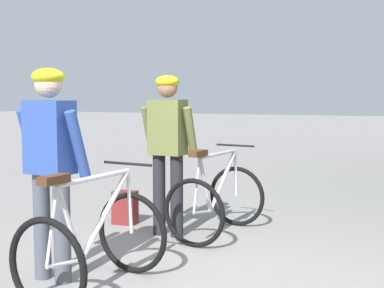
{
  "coord_description": "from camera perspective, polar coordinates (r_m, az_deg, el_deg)",
  "views": [
    {
      "loc": [
        1.43,
        -3.74,
        1.53
      ],
      "look_at": [
        -0.73,
        0.98,
        1.05
      ],
      "focal_mm": 47.88,
      "sensor_mm": 36.0,
      "label": 1
    }
  ],
  "objects": [
    {
      "name": "cyclist_far_in_olive",
      "position": [
        5.58,
        -2.71,
        0.39
      ],
      "size": [
        0.62,
        0.32,
        1.76
      ],
      "color": "#232328",
      "rests_on": "ground"
    },
    {
      "name": "ground_plane",
      "position": [
        4.29,
        3.56,
        -15.61
      ],
      "size": [
        80.0,
        80.0,
        0.0
      ],
      "primitive_type": "plane",
      "color": "gray"
    },
    {
      "name": "bicycle_near_white",
      "position": [
        4.12,
        -10.94,
        -10.71
      ],
      "size": [
        0.78,
        1.11,
        0.99
      ],
      "color": "black",
      "rests_on": "ground"
    },
    {
      "name": "cyclist_near_in_blue",
      "position": [
        4.35,
        -15.49,
        -1.18
      ],
      "size": [
        0.62,
        0.33,
        1.76
      ],
      "color": "#4C515B",
      "rests_on": "ground"
    },
    {
      "name": "bicycle_far_silver",
      "position": [
        5.66,
        2.75,
        -6.22
      ],
      "size": [
        0.81,
        1.13,
        0.99
      ],
      "color": "black",
      "rests_on": "ground"
    },
    {
      "name": "backpack_on_platform",
      "position": [
        6.26,
        -7.48,
        -7.03
      ],
      "size": [
        0.3,
        0.21,
        0.4
      ],
      "primitive_type": "cube",
      "rotation": [
        0.0,
        0.0,
        0.11
      ],
      "color": "maroon",
      "rests_on": "ground"
    }
  ]
}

